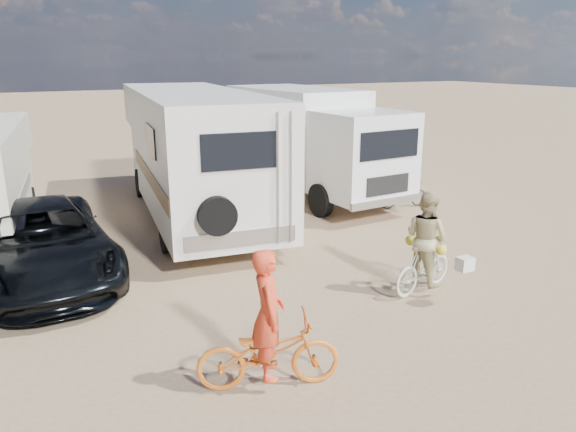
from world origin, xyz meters
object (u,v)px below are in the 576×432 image
rv_main (194,155)px  dark_suv (42,242)px  bike_man (269,353)px  rider_man (268,326)px  crate (286,223)px  rider_woman (425,247)px  box_truck (313,144)px  bike_parked (404,194)px  cooler (240,233)px  bike_woman (424,267)px

rv_main → dark_suv: size_ratio=1.72×
bike_man → rider_man: bearing=-70.9°
bike_man → crate: (3.42, 6.10, -0.32)m
rider_woman → box_truck: bearing=-26.8°
dark_suv → crate: dark_suv is taller
dark_suv → bike_parked: 9.89m
rv_main → bike_parked: size_ratio=6.06×
cooler → crate: (1.45, 0.38, -0.04)m
box_truck → bike_man: box_truck is taller
rider_woman → cooler: (-2.00, 4.24, -0.66)m
bike_parked → crate: (-4.07, -0.30, -0.22)m
rider_man → crate: size_ratio=3.87×
bike_man → rider_woman: rider_woman is taller
bike_woman → cooler: size_ratio=2.88×
bike_man → box_truck: bearing=-14.0°
bike_woman → rv_main: bearing=4.7°
rider_man → crate: 7.03m
dark_suv → rider_man: bearing=-68.5°
dark_suv → rider_woman: rider_woman is taller
dark_suv → rider_man: rider_man is taller
bike_man → crate: bearing=-10.2°
rider_man → bike_parked: size_ratio=1.17×
bike_man → rider_man: 0.39m
rider_woman → bike_parked: rider_woman is taller
rider_man → bike_parked: bearing=-30.4°
bike_parked → cooler: (-5.52, -0.68, -0.18)m
bike_man → cooler: 6.06m
rider_man → crate: rider_man is taller
rv_main → bike_parked: bearing=-12.7°
box_truck → rider_man: 10.70m
dark_suv → rider_man: size_ratio=3.01×
dark_suv → rider_woman: (6.33, -4.03, 0.13)m
bike_woman → cooler: bike_woman is taller
bike_woman → rider_man: rider_man is taller
bike_man → crate: size_ratio=4.15×
dark_suv → cooler: 4.36m
bike_woman → cooler: bearing=12.5°
box_truck → rider_woman: bearing=-107.1°
rv_main → dark_suv: 5.17m
rv_main → dark_suv: (-4.15, -2.92, -0.97)m
bike_parked → rv_main: bearing=79.2°
rv_main → rider_woman: 7.34m
rv_main → dark_suv: rv_main is taller
bike_man → bike_woman: (3.97, 1.48, -0.03)m
rv_main → rider_woman: (2.18, -6.96, -0.83)m
bike_man → rv_main: bearing=7.1°
dark_suv → cooler: bearing=1.1°
rv_main → rider_man: bearing=-95.0°
rv_main → cooler: rv_main is taller
cooler → crate: cooler is taller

